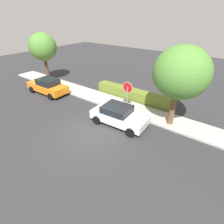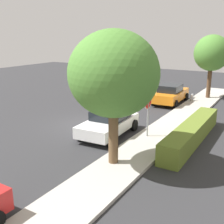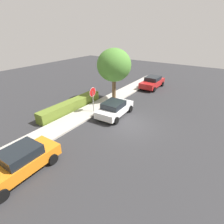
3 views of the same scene
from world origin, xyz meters
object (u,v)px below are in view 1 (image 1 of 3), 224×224
object	(u,v)px
street_tree_mid_block	(181,73)
stop_sign	(127,91)
street_tree_near_corner	(43,47)
parked_car_white	(119,115)
parked_car_orange	(48,86)
fire_hydrant	(53,83)

from	to	relation	value
street_tree_mid_block	stop_sign	bearing A→B (deg)	-177.71
street_tree_near_corner	street_tree_mid_block	world-z (taller)	street_tree_mid_block
stop_sign	parked_car_white	xyz separation A→B (m)	(0.60, -2.00, -1.01)
parked_car_white	street_tree_near_corner	xyz separation A→B (m)	(-11.93, 2.58, 3.12)
street_tree_near_corner	street_tree_mid_block	size ratio (longest dim) A/B	0.96
parked_car_orange	street_tree_mid_block	distance (m)	12.49
parked_car_orange	parked_car_white	bearing A→B (deg)	-2.16
stop_sign	street_tree_near_corner	size ratio (longest dim) A/B	0.46
stop_sign	fire_hydrant	size ratio (longest dim) A/B	3.47
street_tree_mid_block	fire_hydrant	xyz separation A→B (m)	(-13.19, -0.41, -3.48)
street_tree_near_corner	street_tree_mid_block	xyz separation A→B (m)	(15.06, -0.43, 0.00)
parked_car_orange	street_tree_mid_block	xyz separation A→B (m)	(11.97, 1.82, 3.07)
stop_sign	parked_car_white	size ratio (longest dim) A/B	0.60
stop_sign	parked_car_orange	bearing A→B (deg)	-168.55
parked_car_white	street_tree_near_corner	bearing A→B (deg)	167.79
stop_sign	fire_hydrant	distance (m)	9.56
stop_sign	street_tree_mid_block	xyz separation A→B (m)	(3.73, 0.15, 2.11)
parked_car_orange	street_tree_near_corner	bearing A→B (deg)	143.96
parked_car_white	parked_car_orange	bearing A→B (deg)	177.84
street_tree_near_corner	street_tree_mid_block	distance (m)	15.07
parked_car_orange	fire_hydrant	world-z (taller)	parked_car_orange
parked_car_orange	street_tree_mid_block	bearing A→B (deg)	8.63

